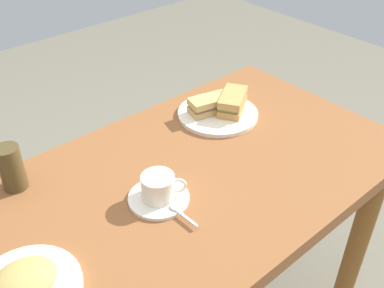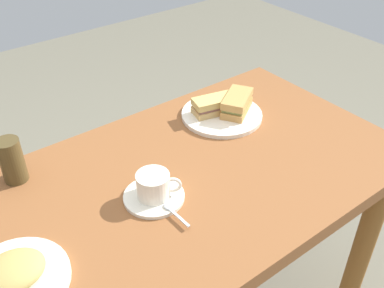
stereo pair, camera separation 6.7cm
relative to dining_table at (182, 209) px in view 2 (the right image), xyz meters
name	(u,v)px [view 2 (the right image)]	position (x,y,z in m)	size (l,w,h in m)	color
dining_table	(182,209)	(0.00, 0.00, 0.00)	(1.30, 0.72, 0.78)	brown
sandwich_plate	(222,115)	(0.29, 0.17, 0.13)	(0.26, 0.26, 0.01)	silver
sandwich_front	(216,105)	(0.28, 0.19, 0.16)	(0.16, 0.10, 0.05)	tan
sandwich_back	(237,103)	(0.33, 0.15, 0.17)	(0.16, 0.14, 0.06)	#C08745
coffee_saucer	(154,197)	(-0.11, -0.02, 0.13)	(0.16, 0.16, 0.01)	silver
coffee_cup	(154,185)	(-0.11, -0.02, 0.17)	(0.10, 0.09, 0.07)	silver
spoon	(172,211)	(-0.10, -0.10, 0.13)	(0.02, 0.10, 0.01)	silver
side_plate	(15,281)	(-0.48, -0.07, 0.13)	(0.23, 0.23, 0.01)	silver
side_food_pile	(12,272)	(-0.48, -0.07, 0.16)	(0.14, 0.12, 0.04)	#AA924C
drinking_glass	(12,161)	(-0.36, 0.27, 0.19)	(0.06, 0.06, 0.13)	#493B1F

